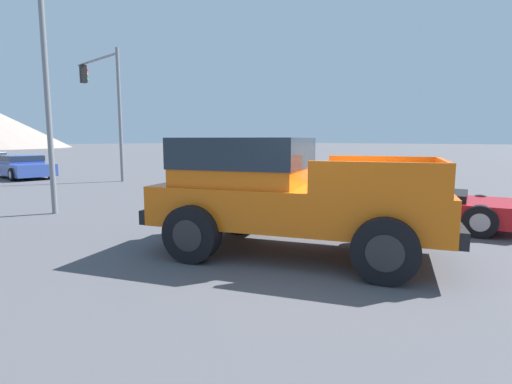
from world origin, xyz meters
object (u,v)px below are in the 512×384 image
traffic_light_main (103,91)px  street_lamp_post (43,28)px  orange_pickup_truck (278,188)px  parked_car_tan (227,157)px  red_convertible_car (419,206)px  parked_car_blue (22,166)px

traffic_light_main → street_lamp_post: bearing=146.9°
orange_pickup_truck → parked_car_tan: orange_pickup_truck is taller
parked_car_tan → red_convertible_car: bearing=-83.9°
parked_car_tan → traffic_light_main: (-10.46, -2.88, 3.62)m
parked_car_blue → parked_car_tan: bearing=174.6°
orange_pickup_truck → traffic_light_main: (3.73, 14.64, 3.14)m
parked_car_blue → traffic_light_main: (2.80, -3.56, 3.68)m
red_convertible_car → traffic_light_main: 15.95m
orange_pickup_truck → parked_car_tan: 22.55m
red_convertible_car → street_lamp_post: street_lamp_post is taller
red_convertible_car → traffic_light_main: (-0.31, 15.47, 3.85)m
red_convertible_car → parked_car_blue: size_ratio=1.03×
orange_pickup_truck → parked_car_tan: (14.19, 17.53, -0.49)m
orange_pickup_truck → parked_car_blue: bearing=61.6°
parked_car_blue → street_lamp_post: bearing=75.8°
parked_car_blue → traffic_light_main: 5.84m
red_convertible_car → parked_car_tan: 20.97m
red_convertible_car → street_lamp_post: bearing=110.7°
orange_pickup_truck → street_lamp_post: bearing=77.1°
parked_car_tan → street_lamp_post: 19.51m
orange_pickup_truck → traffic_light_main: bearing=50.3°
red_convertible_car → street_lamp_post: size_ratio=0.56×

